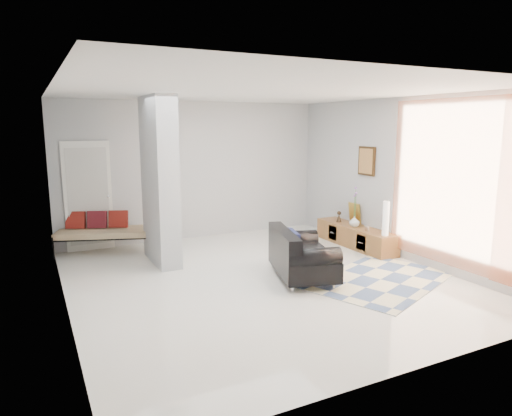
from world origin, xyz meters
name	(u,v)px	position (x,y,z in m)	size (l,w,h in m)	color
floor	(261,279)	(0.00, 0.00, 0.00)	(6.00, 6.00, 0.00)	white
ceiling	(262,91)	(0.00, 0.00, 2.80)	(6.00, 6.00, 0.00)	white
wall_back	(195,171)	(0.00, 3.00, 1.40)	(6.00, 6.00, 0.00)	#B5B7BA
wall_front	(415,229)	(0.00, -3.00, 1.40)	(6.00, 6.00, 0.00)	#B5B7BA
wall_left	(60,202)	(-2.75, 0.00, 1.40)	(6.00, 6.00, 0.00)	#B5B7BA
wall_right	(402,179)	(2.75, 0.00, 1.40)	(6.00, 6.00, 0.00)	#B5B7BA
partition_column	(160,181)	(-1.10, 1.60, 1.40)	(0.35, 1.20, 2.80)	#B0B4B7
hallway_door	(88,196)	(-2.10, 2.96, 1.02)	(0.85, 0.06, 2.04)	white
curtain	(453,184)	(2.67, -1.15, 1.45)	(2.55, 2.55, 0.00)	#D96739
wall_art	(367,161)	(2.72, 0.90, 1.65)	(0.04, 0.45, 0.55)	#36220E
media_console	(355,236)	(2.52, 0.90, 0.20)	(0.45, 1.96, 0.80)	brown
loveseat	(299,255)	(0.55, -0.21, 0.36)	(1.14, 1.53, 0.76)	silver
daybed	(103,230)	(-1.92, 2.64, 0.42)	(1.79, 1.20, 0.77)	black
area_rug	(381,280)	(1.60, -0.85, 0.01)	(2.26, 1.51, 0.01)	beige
cylinder_lamp	(386,219)	(2.50, 0.07, 0.70)	(0.11, 0.11, 0.61)	white
bronze_figurine	(339,217)	(2.47, 1.37, 0.51)	(0.11, 0.11, 0.22)	black
vase	(354,221)	(2.47, 0.89, 0.50)	(0.20, 0.20, 0.21)	silver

